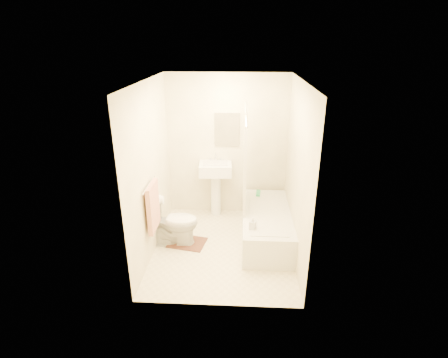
# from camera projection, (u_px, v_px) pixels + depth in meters

# --- Properties ---
(floor) EXTENTS (2.40, 2.40, 0.00)m
(floor) POSITION_uv_depth(u_px,v_px,m) (223.00, 248.00, 5.18)
(floor) COLOR beige
(floor) RESTS_ON ground
(ceiling) EXTENTS (2.40, 2.40, 0.00)m
(ceiling) POSITION_uv_depth(u_px,v_px,m) (223.00, 81.00, 4.28)
(ceiling) COLOR white
(ceiling) RESTS_ON ground
(wall_back) EXTENTS (2.00, 0.02, 2.40)m
(wall_back) POSITION_uv_depth(u_px,v_px,m) (227.00, 147.00, 5.84)
(wall_back) COLOR beige
(wall_back) RESTS_ON ground
(wall_left) EXTENTS (0.02, 2.40, 2.40)m
(wall_left) POSITION_uv_depth(u_px,v_px,m) (150.00, 171.00, 4.78)
(wall_left) COLOR beige
(wall_left) RESTS_ON ground
(wall_right) EXTENTS (0.02, 2.40, 2.40)m
(wall_right) POSITION_uv_depth(u_px,v_px,m) (297.00, 174.00, 4.68)
(wall_right) COLOR beige
(wall_right) RESTS_ON ground
(mirror) EXTENTS (0.40, 0.03, 0.55)m
(mirror) POSITION_uv_depth(u_px,v_px,m) (227.00, 129.00, 5.71)
(mirror) COLOR white
(mirror) RESTS_ON wall_back
(curtain_rod) EXTENTS (0.03, 1.70, 0.03)m
(curtain_rod) POSITION_uv_depth(u_px,v_px,m) (247.00, 112.00, 4.50)
(curtain_rod) COLOR silver
(curtain_rod) RESTS_ON wall_back
(shower_curtain) EXTENTS (0.04, 0.80, 1.55)m
(shower_curtain) POSITION_uv_depth(u_px,v_px,m) (245.00, 159.00, 5.17)
(shower_curtain) COLOR silver
(shower_curtain) RESTS_ON curtain_rod
(towel_bar) EXTENTS (0.02, 0.60, 0.02)m
(towel_bar) POSITION_uv_depth(u_px,v_px,m) (149.00, 185.00, 4.58)
(towel_bar) COLOR silver
(towel_bar) RESTS_ON wall_left
(towel) EXTENTS (0.06, 0.45, 0.66)m
(towel) POSITION_uv_depth(u_px,v_px,m) (153.00, 207.00, 4.70)
(towel) COLOR #CC7266
(towel) RESTS_ON towel_bar
(toilet_paper) EXTENTS (0.11, 0.12, 0.12)m
(toilet_paper) POSITION_uv_depth(u_px,v_px,m) (160.00, 200.00, 5.07)
(toilet_paper) COLOR white
(toilet_paper) RESTS_ON wall_left
(toilet) EXTENTS (0.74, 0.43, 0.72)m
(toilet) POSITION_uv_depth(u_px,v_px,m) (173.00, 222.00, 5.17)
(toilet) COLOR white
(toilet) RESTS_ON floor
(sink) EXTENTS (0.56, 0.46, 1.04)m
(sink) POSITION_uv_depth(u_px,v_px,m) (216.00, 187.00, 5.97)
(sink) COLOR white
(sink) RESTS_ON floor
(bathtub) EXTENTS (0.72, 1.64, 0.46)m
(bathtub) POSITION_uv_depth(u_px,v_px,m) (266.00, 225.00, 5.34)
(bathtub) COLOR silver
(bathtub) RESTS_ON floor
(bath_mat) EXTENTS (0.60, 0.50, 0.02)m
(bath_mat) POSITION_uv_depth(u_px,v_px,m) (187.00, 243.00, 5.29)
(bath_mat) COLOR #4E221D
(bath_mat) RESTS_ON floor
(soap_bottle) EXTENTS (0.11, 0.11, 0.18)m
(soap_bottle) POSITION_uv_depth(u_px,v_px,m) (253.00, 223.00, 4.74)
(soap_bottle) COLOR white
(soap_bottle) RESTS_ON bathtub
(scrub_brush) EXTENTS (0.08, 0.22, 0.04)m
(scrub_brush) POSITION_uv_depth(u_px,v_px,m) (258.00, 193.00, 5.82)
(scrub_brush) COLOR #31AE62
(scrub_brush) RESTS_ON bathtub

